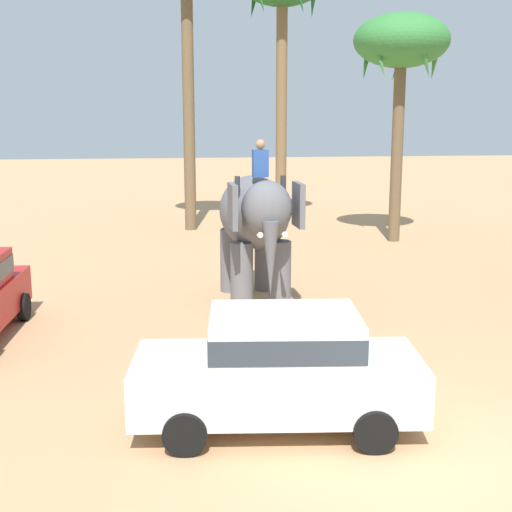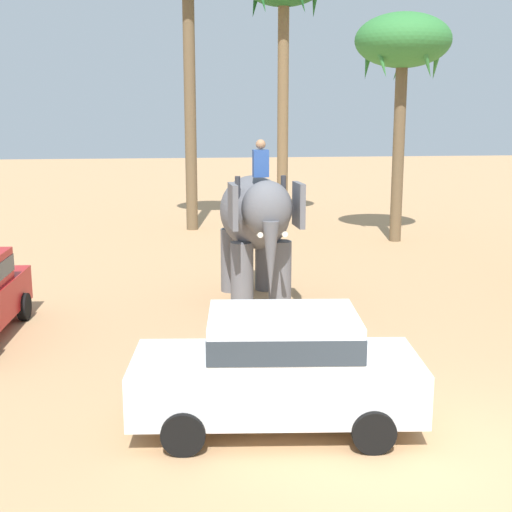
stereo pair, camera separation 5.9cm
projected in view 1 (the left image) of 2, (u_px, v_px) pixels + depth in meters
ground_plane at (430, 459)px, 9.32m from camera, size 120.00×120.00×0.00m
car_sedan_foreground at (280, 366)px, 10.11m from camera, size 4.25×2.18×1.70m
elephant_with_mahout at (256, 220)px, 16.51m from camera, size 1.74×3.91×3.88m
palm_tree_behind_elephant at (401, 47)px, 23.51m from camera, size 3.20×3.20×7.68m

